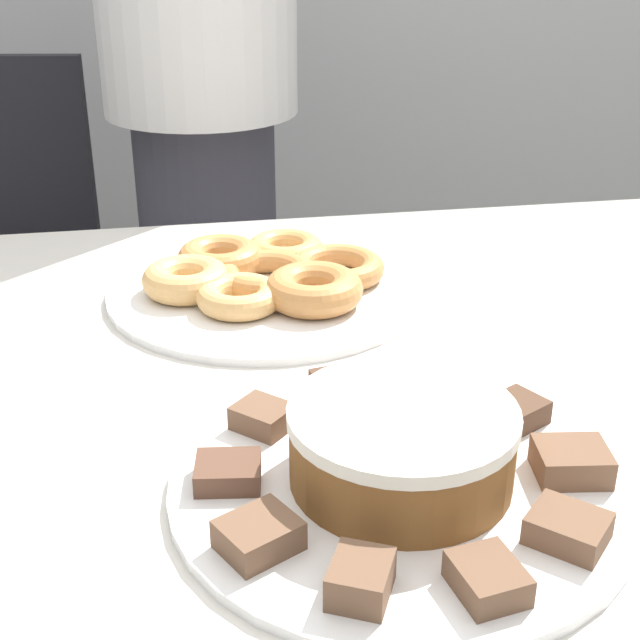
# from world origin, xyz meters

# --- Properties ---
(table) EXTENTS (1.62, 0.96, 0.74)m
(table) POSITION_xyz_m (0.00, 0.00, 0.66)
(table) COLOR silver
(table) RESTS_ON ground_plane
(person_standing) EXTENTS (0.34, 0.34, 1.71)m
(person_standing) POSITION_xyz_m (-0.08, 0.78, 0.90)
(person_standing) COLOR #383842
(person_standing) RESTS_ON ground_plane
(plate_cake) EXTENTS (0.39, 0.39, 0.01)m
(plate_cake) POSITION_xyz_m (0.02, -0.24, 0.75)
(plate_cake) COLOR white
(plate_cake) RESTS_ON table
(plate_donuts) EXTENTS (0.40, 0.40, 0.01)m
(plate_donuts) POSITION_xyz_m (-0.04, 0.19, 0.75)
(plate_donuts) COLOR white
(plate_donuts) RESTS_ON table
(frosted_cake) EXTENTS (0.19, 0.19, 0.07)m
(frosted_cake) POSITION_xyz_m (0.02, -0.24, 0.78)
(frosted_cake) COLOR brown
(frosted_cake) RESTS_ON plate_cake
(lamington_0) EXTENTS (0.05, 0.06, 0.02)m
(lamington_0) POSITION_xyz_m (-0.00, -0.10, 0.76)
(lamington_0) COLOR #513828
(lamington_0) RESTS_ON plate_cake
(lamington_1) EXTENTS (0.07, 0.07, 0.02)m
(lamington_1) POSITION_xyz_m (-0.08, -0.14, 0.76)
(lamington_1) COLOR brown
(lamington_1) RESTS_ON plate_cake
(lamington_2) EXTENTS (0.06, 0.05, 0.02)m
(lamington_2) POSITION_xyz_m (-0.12, -0.22, 0.76)
(lamington_2) COLOR brown
(lamington_2) RESTS_ON plate_cake
(lamington_3) EXTENTS (0.07, 0.07, 0.02)m
(lamington_3) POSITION_xyz_m (-0.10, -0.31, 0.76)
(lamington_3) COLOR brown
(lamington_3) RESTS_ON plate_cake
(lamington_4) EXTENTS (0.06, 0.06, 0.03)m
(lamington_4) POSITION_xyz_m (-0.04, -0.37, 0.76)
(lamington_4) COLOR brown
(lamington_4) RESTS_ON plate_cake
(lamington_5) EXTENTS (0.05, 0.06, 0.02)m
(lamington_5) POSITION_xyz_m (0.05, -0.38, 0.76)
(lamington_5) COLOR brown
(lamington_5) RESTS_ON plate_cake
(lamington_6) EXTENTS (0.07, 0.07, 0.02)m
(lamington_6) POSITION_xyz_m (0.13, -0.34, 0.76)
(lamington_6) COLOR brown
(lamington_6) RESTS_ON plate_cake
(lamington_7) EXTENTS (0.07, 0.06, 0.03)m
(lamington_7) POSITION_xyz_m (0.17, -0.26, 0.76)
(lamington_7) COLOR brown
(lamington_7) RESTS_ON plate_cake
(lamington_8) EXTENTS (0.07, 0.06, 0.02)m
(lamington_8) POSITION_xyz_m (0.15, -0.17, 0.76)
(lamington_8) COLOR #513828
(lamington_8) RESTS_ON plate_cake
(lamington_9) EXTENTS (0.06, 0.06, 0.03)m
(lamington_9) POSITION_xyz_m (0.09, -0.11, 0.76)
(lamington_9) COLOR brown
(lamington_9) RESTS_ON plate_cake
(donut_0) EXTENTS (0.13, 0.13, 0.03)m
(donut_0) POSITION_xyz_m (-0.04, 0.19, 0.76)
(donut_0) COLOR #C68447
(donut_0) RESTS_ON plate_donuts
(donut_1) EXTENTS (0.11, 0.11, 0.04)m
(donut_1) POSITION_xyz_m (-0.14, 0.19, 0.77)
(donut_1) COLOR #E5AD66
(donut_1) RESTS_ON plate_donuts
(donut_2) EXTENTS (0.10, 0.10, 0.03)m
(donut_2) POSITION_xyz_m (-0.08, 0.13, 0.77)
(donut_2) COLOR #E5AD66
(donut_2) RESTS_ON plate_donuts
(donut_3) EXTENTS (0.12, 0.12, 0.04)m
(donut_3) POSITION_xyz_m (0.01, 0.13, 0.77)
(donut_3) COLOR #C68447
(donut_3) RESTS_ON plate_donuts
(donut_4) EXTENTS (0.12, 0.12, 0.03)m
(donut_4) POSITION_xyz_m (0.06, 0.20, 0.76)
(donut_4) COLOR #C68447
(donut_4) RESTS_ON plate_donuts
(donut_5) EXTENTS (0.10, 0.10, 0.03)m
(donut_5) POSITION_xyz_m (0.00, 0.28, 0.77)
(donut_5) COLOR tan
(donut_5) RESTS_ON plate_donuts
(donut_6) EXTENTS (0.11, 0.11, 0.04)m
(donut_6) POSITION_xyz_m (-0.09, 0.25, 0.77)
(donut_6) COLOR #C68447
(donut_6) RESTS_ON plate_donuts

